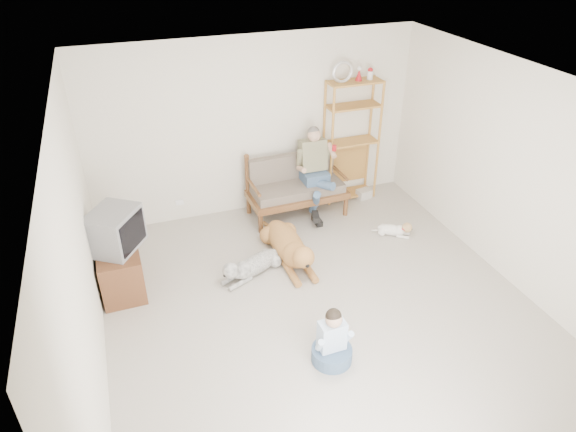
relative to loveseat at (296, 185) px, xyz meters
name	(u,v)px	position (x,y,z in m)	size (l,w,h in m)	color
floor	(324,313)	(-0.50, -2.35, -0.49)	(5.50, 5.50, 0.00)	beige
ceiling	(335,92)	(-0.50, -2.35, 2.21)	(5.50, 5.50, 0.00)	white
wall_back	(256,127)	(-0.50, 0.40, 0.86)	(5.00, 5.00, 0.00)	silver
wall_front	(504,429)	(-0.50, -5.10, 0.86)	(5.00, 5.00, 0.00)	silver
wall_left	(80,263)	(-3.00, -2.35, 0.86)	(5.50, 5.50, 0.00)	silver
wall_right	(520,180)	(2.00, -2.35, 0.86)	(5.50, 5.50, 0.00)	silver
loveseat	(296,185)	(0.00, 0.00, 0.00)	(1.52, 0.74, 0.95)	brown
man	(316,178)	(0.26, -0.18, 0.15)	(0.53, 0.76, 1.22)	#496487
etagere	(351,140)	(1.01, 0.20, 0.52)	(0.87, 0.38, 2.27)	#C1853C
book_stack	(364,194)	(1.24, 0.05, -0.41)	(0.23, 0.17, 0.15)	silver
tv_stand	(120,268)	(-2.73, -1.04, -0.19)	(0.51, 0.90, 0.60)	brown
crt_tv	(115,230)	(-2.69, -1.03, 0.37)	(0.75, 0.78, 0.51)	slate
wall_outlet	(180,202)	(-1.75, 0.38, -0.19)	(0.12, 0.02, 0.08)	white
golden_retriever	(290,247)	(-0.52, -1.18, -0.28)	(0.42, 1.65, 0.50)	#AC7B3B
shaggy_dog	(251,266)	(-1.11, -1.33, -0.35)	(1.06, 0.59, 0.34)	white
terrier	(396,230)	(1.16, -1.14, -0.39)	(0.54, 0.42, 0.23)	white
child	(332,342)	(-0.72, -3.05, -0.24)	(0.44, 0.44, 0.69)	#496487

